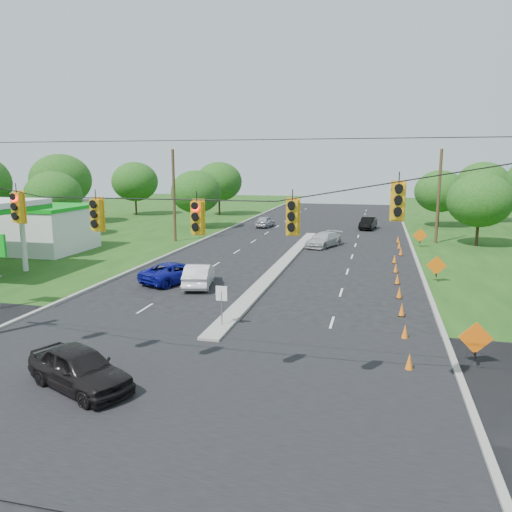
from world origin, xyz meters
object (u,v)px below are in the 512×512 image
(white_sedan, at_px, (199,275))
(blue_pickup, at_px, (175,272))
(black_sedan, at_px, (79,368))
(gas_station, at_px, (7,224))

(white_sedan, bearing_deg, blue_pickup, -31.22)
(black_sedan, relative_size, white_sedan, 1.00)
(black_sedan, xyz_separation_m, blue_pickup, (-3.00, 15.44, -0.08))
(gas_station, height_order, blue_pickup, gas_station)
(gas_station, distance_m, blue_pickup, 18.96)
(gas_station, xyz_separation_m, white_sedan, (19.76, -6.80, -1.85))
(gas_station, bearing_deg, black_sedan, -46.00)
(gas_station, distance_m, white_sedan, 20.98)
(black_sedan, relative_size, blue_pickup, 0.91)
(black_sedan, height_order, blue_pickup, black_sedan)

